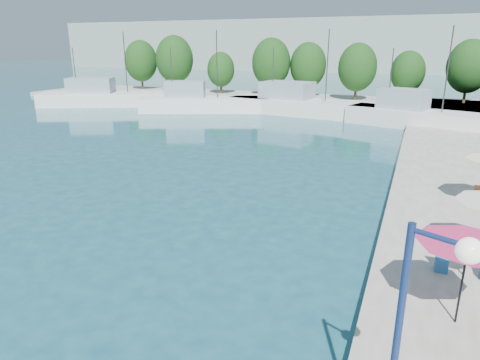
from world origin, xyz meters
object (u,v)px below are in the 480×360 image
at_px(trawler_01, 110,98).
at_px(trawler_04, 420,118).
at_px(street_lamp, 421,323).
at_px(trawler_02, 201,103).
at_px(trawler_03, 305,106).
at_px(umbrella_pink, 467,253).

bearing_deg(trawler_01, trawler_04, -29.23).
distance_m(trawler_04, street_lamp, 40.75).
distance_m(trawler_01, street_lamp, 58.65).
distance_m(trawler_01, trawler_02, 14.54).
xyz_separation_m(trawler_02, trawler_04, (25.62, -1.48, 0.00)).
bearing_deg(trawler_04, trawler_03, 179.55).
height_order(trawler_03, trawler_04, same).
bearing_deg(trawler_02, umbrella_pink, -76.30).
bearing_deg(trawler_01, street_lamp, -73.09).
xyz_separation_m(trawler_02, street_lamp, (25.74, -42.12, 3.02)).
height_order(trawler_02, umbrella_pink, trawler_02).
bearing_deg(trawler_02, trawler_03, -10.59).
distance_m(trawler_02, trawler_03, 12.94).
bearing_deg(trawler_01, umbrella_pink, -68.06).
bearing_deg(trawler_04, street_lamp, -72.22).
relative_size(trawler_02, trawler_04, 1.03).
xyz_separation_m(trawler_01, trawler_04, (40.16, -1.89, 0.00)).
xyz_separation_m(trawler_01, umbrella_pink, (41.52, -36.77, 1.69)).
bearing_deg(umbrella_pink, trawler_04, 92.24).
height_order(trawler_02, trawler_04, same).
relative_size(umbrella_pink, street_lamp, 0.54).
distance_m(trawler_03, trawler_04, 13.65).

